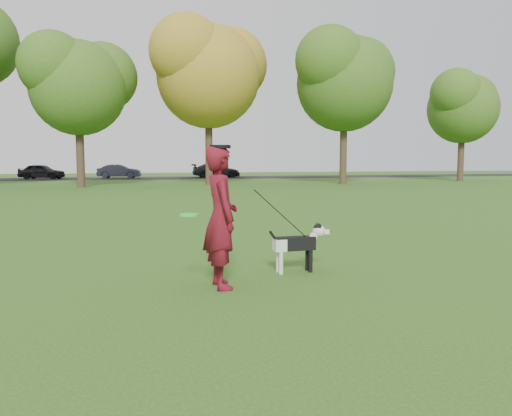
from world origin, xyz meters
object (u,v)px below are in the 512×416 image
object	(u,v)px
car_left	(42,171)
car_mid	(119,171)
car_right	(216,170)
dog	(299,242)
man	(221,217)

from	to	relation	value
car_left	car_mid	world-z (taller)	car_left
car_left	car_mid	xyz separation A→B (m)	(6.42, 0.00, -0.03)
car_right	car_mid	bearing A→B (deg)	91.39
dog	car_left	bearing A→B (deg)	102.24
dog	car_right	bearing A→B (deg)	80.49
car_mid	car_right	bearing A→B (deg)	-79.61
man	car_right	xyz separation A→B (m)	(7.90, 40.19, -0.22)
man	car_right	size ratio (longest dim) A/B	0.40
car_mid	car_right	distance (m)	8.82
man	car_mid	xyz separation A→B (m)	(-0.92, 40.19, -0.25)
car_left	dog	bearing A→B (deg)	-150.97
man	car_mid	bearing A→B (deg)	-1.61
man	car_left	size ratio (longest dim) A/B	0.47
dog	man	bearing A→B (deg)	-156.50
car_left	car_right	xyz separation A→B (m)	(15.24, 0.00, 0.01)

